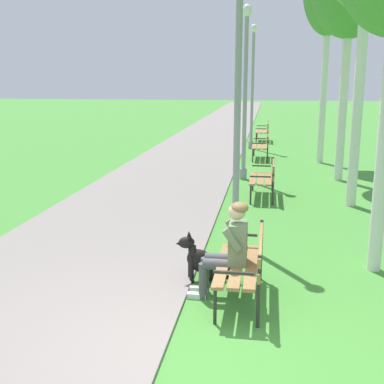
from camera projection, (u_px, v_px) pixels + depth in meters
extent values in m
plane|color=#478E38|center=(193.00, 356.00, 4.95)|extent=(120.00, 120.00, 0.00)
cube|color=gray|center=(221.00, 127.00, 28.37)|extent=(3.57, 60.00, 0.04)
cube|color=olive|center=(223.00, 265.00, 6.16)|extent=(0.14, 1.50, 0.04)
cube|color=olive|center=(237.00, 265.00, 6.13)|extent=(0.14, 1.50, 0.04)
cube|color=olive|center=(251.00, 266.00, 6.11)|extent=(0.14, 1.50, 0.04)
cube|color=olive|center=(260.00, 256.00, 6.06)|extent=(0.04, 1.50, 0.11)
cube|color=olive|center=(261.00, 242.00, 6.02)|extent=(0.04, 1.50, 0.11)
cylinder|color=#2D2B28|center=(226.00, 262.00, 6.88)|extent=(0.04, 0.04, 0.45)
cylinder|color=#2D2B28|center=(261.00, 250.00, 6.76)|extent=(0.04, 0.04, 0.85)
cube|color=#2D2B28|center=(241.00, 235.00, 6.76)|extent=(0.45, 0.04, 0.03)
cylinder|color=#2D2B28|center=(215.00, 306.00, 5.55)|extent=(0.04, 0.04, 0.45)
cylinder|color=#2D2B28|center=(259.00, 292.00, 5.43)|extent=(0.04, 0.04, 0.85)
cube|color=#2D2B28|center=(233.00, 273.00, 5.43)|extent=(0.45, 0.04, 0.03)
cube|color=olive|center=(253.00, 178.00, 11.48)|extent=(0.14, 1.50, 0.04)
cube|color=olive|center=(261.00, 179.00, 11.45)|extent=(0.14, 1.50, 0.04)
cube|color=olive|center=(268.00, 179.00, 11.43)|extent=(0.14, 1.50, 0.04)
cube|color=olive|center=(273.00, 173.00, 11.38)|extent=(0.04, 1.50, 0.11)
cube|color=olive|center=(273.00, 165.00, 11.34)|extent=(0.04, 1.50, 0.11)
cylinder|color=#2D2B28|center=(253.00, 182.00, 12.20)|extent=(0.04, 0.04, 0.45)
cylinder|color=#2D2B28|center=(273.00, 174.00, 12.08)|extent=(0.04, 0.04, 0.85)
cube|color=#2D2B28|center=(262.00, 166.00, 12.08)|extent=(0.45, 0.04, 0.03)
cylinder|color=#2D2B28|center=(251.00, 194.00, 10.87)|extent=(0.04, 0.04, 0.45)
cylinder|color=#2D2B28|center=(273.00, 186.00, 10.75)|extent=(0.04, 0.04, 0.85)
cube|color=#2D2B28|center=(260.00, 177.00, 10.75)|extent=(0.45, 0.04, 0.03)
cube|color=olive|center=(254.00, 146.00, 16.97)|extent=(0.14, 1.50, 0.04)
cube|color=olive|center=(259.00, 146.00, 16.94)|extent=(0.14, 1.50, 0.04)
cube|color=olive|center=(265.00, 146.00, 16.92)|extent=(0.14, 1.50, 0.04)
cube|color=olive|center=(268.00, 142.00, 16.87)|extent=(0.04, 1.50, 0.11)
cube|color=olive|center=(268.00, 137.00, 16.83)|extent=(0.04, 1.50, 0.11)
cylinder|color=#2D2B28|center=(254.00, 150.00, 17.69)|extent=(0.04, 0.04, 0.45)
cylinder|color=#2D2B28|center=(268.00, 144.00, 17.57)|extent=(0.04, 0.04, 0.85)
cube|color=#2D2B28|center=(260.00, 139.00, 17.57)|extent=(0.45, 0.04, 0.03)
cylinder|color=#2D2B28|center=(253.00, 156.00, 16.36)|extent=(0.04, 0.04, 0.45)
cylinder|color=#2D2B28|center=(268.00, 150.00, 16.24)|extent=(0.04, 0.04, 0.85)
cube|color=#2D2B28|center=(259.00, 143.00, 16.24)|extent=(0.45, 0.04, 0.03)
cube|color=olive|center=(257.00, 131.00, 21.72)|extent=(0.14, 1.50, 0.04)
cube|color=olive|center=(261.00, 131.00, 21.70)|extent=(0.14, 1.50, 0.04)
cube|color=olive|center=(265.00, 131.00, 21.67)|extent=(0.14, 1.50, 0.04)
cube|color=olive|center=(268.00, 128.00, 21.62)|extent=(0.04, 1.50, 0.11)
cube|color=olive|center=(268.00, 124.00, 21.58)|extent=(0.04, 1.50, 0.11)
cylinder|color=#2D2B28|center=(257.00, 135.00, 22.44)|extent=(0.04, 0.04, 0.45)
cylinder|color=#2D2B28|center=(268.00, 130.00, 22.32)|extent=(0.04, 0.04, 0.85)
cube|color=#2D2B28|center=(262.00, 126.00, 22.32)|extent=(0.45, 0.04, 0.03)
cylinder|color=#2D2B28|center=(256.00, 138.00, 21.11)|extent=(0.04, 0.04, 0.45)
cylinder|color=#2D2B28|center=(268.00, 134.00, 20.99)|extent=(0.04, 0.04, 0.85)
cube|color=#2D2B28|center=(261.00, 129.00, 20.99)|extent=(0.45, 0.04, 0.03)
cylinder|color=#4C4C51|center=(221.00, 259.00, 6.30)|extent=(0.42, 0.14, 0.14)
cylinder|color=#4C4C51|center=(205.00, 275.00, 6.38)|extent=(0.11, 0.11, 0.47)
cube|color=silver|center=(199.00, 289.00, 6.44)|extent=(0.24, 0.09, 0.07)
cylinder|color=#4C4C51|center=(220.00, 265.00, 6.11)|extent=(0.42, 0.14, 0.14)
cylinder|color=#4C4C51|center=(203.00, 281.00, 6.19)|extent=(0.11, 0.11, 0.47)
cube|color=silver|center=(197.00, 296.00, 6.25)|extent=(0.24, 0.09, 0.07)
cube|color=#6B7F5B|center=(238.00, 243.00, 6.11)|extent=(0.22, 0.36, 0.52)
cylinder|color=#6B7F5B|center=(234.00, 230.00, 6.29)|extent=(0.25, 0.09, 0.30)
cylinder|color=#6B7F5B|center=(232.00, 240.00, 5.91)|extent=(0.25, 0.09, 0.30)
sphere|color=beige|center=(237.00, 212.00, 6.03)|extent=(0.21, 0.21, 0.21)
ellipsoid|color=olive|center=(239.00, 208.00, 6.01)|extent=(0.22, 0.23, 0.14)
ellipsoid|color=black|center=(211.00, 269.00, 6.80)|extent=(0.43, 0.38, 0.32)
ellipsoid|color=black|center=(200.00, 261.00, 6.75)|extent=(0.54, 0.37, 0.48)
ellipsoid|color=black|center=(204.00, 258.00, 6.75)|extent=(0.40, 0.29, 0.27)
cylinder|color=black|center=(190.00, 266.00, 6.80)|extent=(0.06, 0.06, 0.38)
cylinder|color=black|center=(192.00, 270.00, 6.69)|extent=(0.06, 0.06, 0.38)
cylinder|color=black|center=(192.00, 251.00, 6.70)|extent=(0.16, 0.19, 0.19)
ellipsoid|color=black|center=(187.00, 242.00, 6.65)|extent=(0.25, 0.20, 0.16)
cone|color=black|center=(179.00, 244.00, 6.64)|extent=(0.12, 0.12, 0.09)
cone|color=black|center=(189.00, 234.00, 6.68)|extent=(0.06, 0.06, 0.09)
cone|color=black|center=(190.00, 236.00, 6.59)|extent=(0.06, 0.06, 0.09)
cylinder|color=black|center=(225.00, 277.00, 6.86)|extent=(0.28, 0.13, 0.04)
cylinder|color=gray|center=(235.00, 232.00, 8.44)|extent=(0.20, 0.20, 0.30)
cylinder|color=gray|center=(237.00, 118.00, 8.00)|extent=(0.11, 0.11, 4.17)
cylinder|color=gray|center=(243.00, 174.00, 13.64)|extent=(0.20, 0.20, 0.30)
cylinder|color=gray|center=(245.00, 100.00, 13.19)|extent=(0.11, 0.11, 4.29)
ellipsoid|color=silver|center=(247.00, 11.00, 12.68)|extent=(0.24, 0.24, 0.32)
cylinder|color=gray|center=(251.00, 145.00, 19.54)|extent=(0.20, 0.20, 0.30)
cylinder|color=gray|center=(252.00, 92.00, 19.08)|extent=(0.11, 0.11, 4.43)
ellipsoid|color=silver|center=(254.00, 28.00, 18.56)|extent=(0.24, 0.24, 0.32)
cylinder|color=silver|center=(384.00, 141.00, 6.78)|extent=(0.20, 0.20, 3.75)
cylinder|color=silver|center=(358.00, 102.00, 10.33)|extent=(0.22, 0.22, 4.47)
cylinder|color=silver|center=(343.00, 101.00, 13.06)|extent=(0.23, 0.23, 4.28)
cylinder|color=silver|center=(324.00, 92.00, 15.84)|extent=(0.21, 0.21, 4.60)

